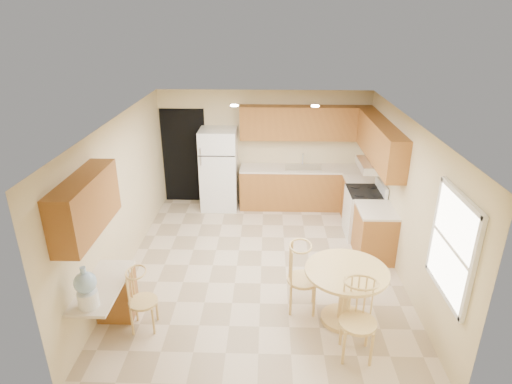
{
  "coord_description": "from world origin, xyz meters",
  "views": [
    {
      "loc": [
        0.09,
        -6.19,
        3.98
      ],
      "look_at": [
        -0.1,
        0.3,
        1.24
      ],
      "focal_mm": 30.0,
      "sensor_mm": 36.0,
      "label": 1
    }
  ],
  "objects_px": {
    "dining_table": "(345,288)",
    "chair_desk": "(140,298)",
    "chair_table_b": "(360,319)",
    "water_crock": "(86,289)",
    "refrigerator": "(219,169)",
    "chair_table_a": "(304,275)",
    "stove": "(364,213)"
  },
  "relations": [
    {
      "from": "dining_table",
      "to": "water_crock",
      "type": "relative_size",
      "value": 2.08
    },
    {
      "from": "refrigerator",
      "to": "water_crock",
      "type": "relative_size",
      "value": 3.25
    },
    {
      "from": "chair_table_b",
      "to": "refrigerator",
      "type": "bearing_deg",
      "value": -60.93
    },
    {
      "from": "chair_table_a",
      "to": "water_crock",
      "type": "xyz_separation_m",
      "value": [
        -2.61,
        -0.93,
        0.38
      ]
    },
    {
      "from": "refrigerator",
      "to": "chair_table_b",
      "type": "bearing_deg",
      "value": -64.35
    },
    {
      "from": "dining_table",
      "to": "water_crock",
      "type": "distance_m",
      "value": 3.29
    },
    {
      "from": "chair_table_b",
      "to": "dining_table",
      "type": "bearing_deg",
      "value": -82.76
    },
    {
      "from": "chair_desk",
      "to": "water_crock",
      "type": "height_order",
      "value": "water_crock"
    },
    {
      "from": "dining_table",
      "to": "chair_table_a",
      "type": "bearing_deg",
      "value": 164.64
    },
    {
      "from": "stove",
      "to": "chair_table_b",
      "type": "bearing_deg",
      "value": -102.35
    },
    {
      "from": "chair_table_b",
      "to": "chair_table_a",
      "type": "bearing_deg",
      "value": -52.91
    },
    {
      "from": "stove",
      "to": "chair_table_a",
      "type": "bearing_deg",
      "value": -119.02
    },
    {
      "from": "water_crock",
      "to": "refrigerator",
      "type": "bearing_deg",
      "value": 76.92
    },
    {
      "from": "stove",
      "to": "dining_table",
      "type": "height_order",
      "value": "stove"
    },
    {
      "from": "chair_table_b",
      "to": "water_crock",
      "type": "xyz_separation_m",
      "value": [
        -3.21,
        -0.03,
        0.38
      ]
    },
    {
      "from": "stove",
      "to": "dining_table",
      "type": "xyz_separation_m",
      "value": [
        -0.77,
        -2.53,
        0.07
      ]
    },
    {
      "from": "refrigerator",
      "to": "dining_table",
      "type": "xyz_separation_m",
      "value": [
        2.11,
        -3.74,
        -0.33
      ]
    },
    {
      "from": "refrigerator",
      "to": "water_crock",
      "type": "distance_m",
      "value": 4.64
    },
    {
      "from": "stove",
      "to": "water_crock",
      "type": "height_order",
      "value": "water_crock"
    },
    {
      "from": "chair_table_b",
      "to": "chair_desk",
      "type": "bearing_deg",
      "value": -5.8
    },
    {
      "from": "chair_table_b",
      "to": "water_crock",
      "type": "height_order",
      "value": "water_crock"
    },
    {
      "from": "chair_desk",
      "to": "stove",
      "type": "bearing_deg",
      "value": 124.8
    },
    {
      "from": "stove",
      "to": "water_crock",
      "type": "xyz_separation_m",
      "value": [
        -3.92,
        -3.3,
        0.54
      ]
    },
    {
      "from": "chair_table_b",
      "to": "water_crock",
      "type": "distance_m",
      "value": 3.23
    },
    {
      "from": "chair_desk",
      "to": "water_crock",
      "type": "bearing_deg",
      "value": -47.91
    },
    {
      "from": "chair_table_b",
      "to": "water_crock",
      "type": "relative_size",
      "value": 1.94
    },
    {
      "from": "chair_table_a",
      "to": "chair_desk",
      "type": "height_order",
      "value": "chair_table_a"
    },
    {
      "from": "chair_desk",
      "to": "water_crock",
      "type": "distance_m",
      "value": 0.81
    },
    {
      "from": "dining_table",
      "to": "chair_desk",
      "type": "height_order",
      "value": "chair_desk"
    },
    {
      "from": "stove",
      "to": "chair_desk",
      "type": "height_order",
      "value": "stove"
    },
    {
      "from": "stove",
      "to": "refrigerator",
      "type": "bearing_deg",
      "value": 157.01
    },
    {
      "from": "refrigerator",
      "to": "chair_desk",
      "type": "distance_m",
      "value": 4.1
    }
  ]
}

